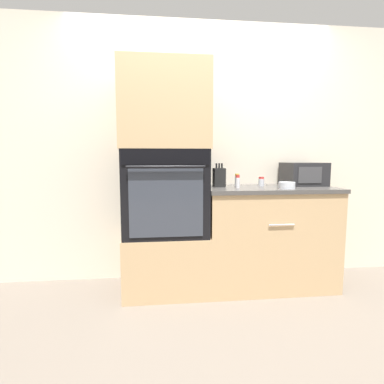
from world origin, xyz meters
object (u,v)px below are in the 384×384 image
object	(u,v)px
wall_oven	(165,192)
bowl	(287,185)
condiment_jar_mid	(238,182)
microwave	(303,174)
knife_block	(219,177)
condiment_jar_far	(261,182)
condiment_jar_near	(237,180)

from	to	relation	value
wall_oven	bowl	xyz separation A→B (m)	(1.05, -0.16, 0.06)
wall_oven	condiment_jar_mid	bearing A→B (deg)	-6.65
microwave	bowl	xyz separation A→B (m)	(-0.29, -0.28, -0.08)
wall_oven	condiment_jar_mid	distance (m)	0.64
knife_block	condiment_jar_far	size ratio (longest dim) A/B	2.46
microwave	knife_block	world-z (taller)	microwave
knife_block	condiment_jar_near	size ratio (longest dim) A/B	1.83
microwave	knife_block	bearing A→B (deg)	-176.10
knife_block	microwave	bearing A→B (deg)	3.90
wall_oven	condiment_jar_near	size ratio (longest dim) A/B	6.28
bowl	condiment_jar_near	world-z (taller)	condiment_jar_near
bowl	condiment_jar_mid	size ratio (longest dim) A/B	1.21
microwave	condiment_jar_far	bearing A→B (deg)	-174.75
knife_block	condiment_jar_mid	size ratio (longest dim) A/B	1.85
microwave	knife_block	size ratio (longest dim) A/B	1.67
wall_oven	condiment_jar_mid	size ratio (longest dim) A/B	6.35
wall_oven	condiment_jar_far	size ratio (longest dim) A/B	8.45
wall_oven	bowl	bearing A→B (deg)	-8.94
microwave	condiment_jar_far	distance (m)	0.44
wall_oven	condiment_jar_far	world-z (taller)	wall_oven
wall_oven	condiment_jar_near	xyz separation A→B (m)	(0.67, 0.09, 0.09)
knife_block	condiment_jar_mid	world-z (taller)	knife_block
knife_block	bowl	xyz separation A→B (m)	(0.55, -0.22, -0.06)
microwave	bowl	world-z (taller)	microwave
knife_block	condiment_jar_far	world-z (taller)	knife_block
condiment_jar_near	knife_block	bearing A→B (deg)	-171.23
bowl	knife_block	bearing A→B (deg)	157.98
condiment_jar_near	bowl	bearing A→B (deg)	-33.68
knife_block	condiment_jar_mid	bearing A→B (deg)	-43.51
condiment_jar_mid	condiment_jar_far	world-z (taller)	condiment_jar_mid
wall_oven	condiment_jar_near	world-z (taller)	wall_oven
condiment_jar_mid	condiment_jar_far	xyz separation A→B (m)	(0.27, 0.15, -0.01)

